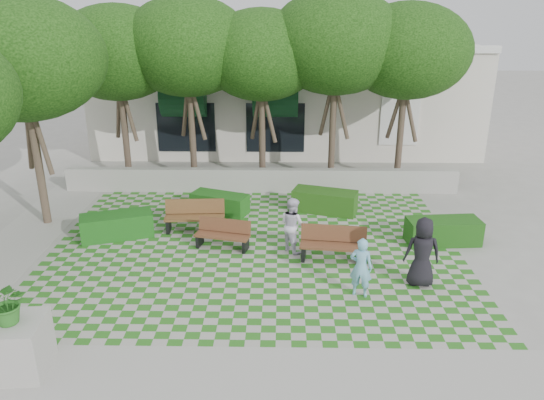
{
  "coord_description": "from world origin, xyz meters",
  "views": [
    {
      "loc": [
        0.75,
        -13.12,
        6.88
      ],
      "look_at": [
        0.5,
        1.5,
        1.4
      ],
      "focal_mm": 35.0,
      "sensor_mm": 36.0,
      "label": 1
    }
  ],
  "objects_px": {
    "bench_east": "(333,245)",
    "planter_front": "(14,336)",
    "bench_mid": "(223,235)",
    "hedge_midright": "(325,201)",
    "person_dark": "(422,252)",
    "person_white": "(292,225)",
    "hedge_midleft": "(220,203)",
    "bench_west": "(195,216)",
    "person_blue": "(361,267)",
    "hedge_west": "(117,226)",
    "hedge_east": "(443,231)"
  },
  "relations": [
    {
      "from": "hedge_west",
      "to": "planter_front",
      "type": "bearing_deg",
      "value": -90.73
    },
    {
      "from": "bench_east",
      "to": "hedge_midleft",
      "type": "xyz_separation_m",
      "value": [
        -3.6,
        3.54,
        -0.13
      ]
    },
    {
      "from": "planter_front",
      "to": "person_white",
      "type": "height_order",
      "value": "planter_front"
    },
    {
      "from": "bench_mid",
      "to": "person_blue",
      "type": "relative_size",
      "value": 1.1
    },
    {
      "from": "bench_east",
      "to": "hedge_east",
      "type": "distance_m",
      "value": 3.63
    },
    {
      "from": "bench_east",
      "to": "hedge_west",
      "type": "distance_m",
      "value": 6.72
    },
    {
      "from": "bench_east",
      "to": "hedge_midright",
      "type": "distance_m",
      "value": 3.7
    },
    {
      "from": "bench_mid",
      "to": "person_white",
      "type": "height_order",
      "value": "person_white"
    },
    {
      "from": "bench_west",
      "to": "planter_front",
      "type": "distance_m",
      "value": 7.37
    },
    {
      "from": "hedge_west",
      "to": "person_white",
      "type": "height_order",
      "value": "person_white"
    },
    {
      "from": "planter_front",
      "to": "person_dark",
      "type": "height_order",
      "value": "planter_front"
    },
    {
      "from": "hedge_midright",
      "to": "hedge_midleft",
      "type": "relative_size",
      "value": 1.12
    },
    {
      "from": "person_blue",
      "to": "hedge_midright",
      "type": "bearing_deg",
      "value": -66.26
    },
    {
      "from": "hedge_east",
      "to": "hedge_midright",
      "type": "xyz_separation_m",
      "value": [
        -3.39,
        2.51,
        0.0
      ]
    },
    {
      "from": "hedge_midright",
      "to": "person_white",
      "type": "relative_size",
      "value": 1.33
    },
    {
      "from": "person_dark",
      "to": "person_blue",
      "type": "bearing_deg",
      "value": 23.44
    },
    {
      "from": "person_blue",
      "to": "hedge_midleft",
      "type": "bearing_deg",
      "value": -34.07
    },
    {
      "from": "hedge_midleft",
      "to": "hedge_west",
      "type": "relative_size",
      "value": 0.91
    },
    {
      "from": "hedge_midright",
      "to": "hedge_west",
      "type": "relative_size",
      "value": 1.01
    },
    {
      "from": "bench_east",
      "to": "person_white",
      "type": "bearing_deg",
      "value": 160.07
    },
    {
      "from": "person_blue",
      "to": "bench_west",
      "type": "bearing_deg",
      "value": -20.71
    },
    {
      "from": "person_blue",
      "to": "person_dark",
      "type": "bearing_deg",
      "value": -141.5
    },
    {
      "from": "hedge_midleft",
      "to": "planter_front",
      "type": "distance_m",
      "value": 9.04
    },
    {
      "from": "person_dark",
      "to": "person_white",
      "type": "distance_m",
      "value": 3.8
    },
    {
      "from": "person_white",
      "to": "hedge_east",
      "type": "bearing_deg",
      "value": -122.39
    },
    {
      "from": "hedge_midright",
      "to": "planter_front",
      "type": "xyz_separation_m",
      "value": [
        -6.69,
        -8.65,
        0.42
      ]
    },
    {
      "from": "hedge_midleft",
      "to": "person_dark",
      "type": "xyz_separation_m",
      "value": [
        5.71,
        -4.91,
        0.58
      ]
    },
    {
      "from": "hedge_midleft",
      "to": "bench_west",
      "type": "bearing_deg",
      "value": -112.06
    },
    {
      "from": "hedge_midright",
      "to": "hedge_midleft",
      "type": "distance_m",
      "value": 3.64
    },
    {
      "from": "bench_mid",
      "to": "planter_front",
      "type": "height_order",
      "value": "planter_front"
    },
    {
      "from": "hedge_midleft",
      "to": "hedge_east",
      "type": "bearing_deg",
      "value": -18.5
    },
    {
      "from": "hedge_east",
      "to": "hedge_midright",
      "type": "distance_m",
      "value": 4.22
    },
    {
      "from": "bench_west",
      "to": "hedge_midright",
      "type": "height_order",
      "value": "bench_west"
    },
    {
      "from": "planter_front",
      "to": "hedge_west",
      "type": "bearing_deg",
      "value": 89.27
    },
    {
      "from": "planter_front",
      "to": "person_blue",
      "type": "bearing_deg",
      "value": 22.9
    },
    {
      "from": "planter_front",
      "to": "person_dark",
      "type": "distance_m",
      "value": 9.46
    },
    {
      "from": "hedge_midleft",
      "to": "person_blue",
      "type": "bearing_deg",
      "value": -53.28
    },
    {
      "from": "bench_east",
      "to": "planter_front",
      "type": "bearing_deg",
      "value": -136.2
    },
    {
      "from": "bench_mid",
      "to": "hedge_midright",
      "type": "relative_size",
      "value": 0.78
    },
    {
      "from": "hedge_midleft",
      "to": "person_white",
      "type": "height_order",
      "value": "person_white"
    },
    {
      "from": "hedge_midright",
      "to": "hedge_west",
      "type": "xyz_separation_m",
      "value": [
        -6.61,
        -2.25,
        -0.01
      ]
    },
    {
      "from": "hedge_midright",
      "to": "person_dark",
      "type": "height_order",
      "value": "person_dark"
    },
    {
      "from": "bench_east",
      "to": "person_blue",
      "type": "height_order",
      "value": "person_blue"
    },
    {
      "from": "bench_east",
      "to": "person_dark",
      "type": "xyz_separation_m",
      "value": [
        2.12,
        -1.37,
        0.45
      ]
    },
    {
      "from": "hedge_midleft",
      "to": "person_white",
      "type": "xyz_separation_m",
      "value": [
        2.45,
        -2.95,
        0.48
      ]
    },
    {
      "from": "person_white",
      "to": "bench_east",
      "type": "bearing_deg",
      "value": -156.91
    },
    {
      "from": "hedge_east",
      "to": "hedge_west",
      "type": "bearing_deg",
      "value": 178.48
    },
    {
      "from": "hedge_midleft",
      "to": "hedge_west",
      "type": "distance_m",
      "value": 3.63
    },
    {
      "from": "bench_west",
      "to": "hedge_east",
      "type": "xyz_separation_m",
      "value": [
        7.65,
        -0.81,
        -0.1
      ]
    },
    {
      "from": "hedge_east",
      "to": "bench_mid",
      "type": "bearing_deg",
      "value": -176.21
    }
  ]
}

